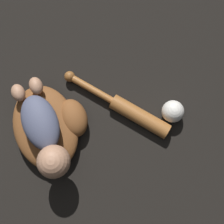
# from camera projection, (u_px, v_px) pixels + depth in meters

# --- Properties ---
(ground_plane) EXTENTS (6.00, 6.00, 0.00)m
(ground_plane) POSITION_uv_depth(u_px,v_px,m) (48.00, 129.00, 1.12)
(ground_plane) COLOR black
(baseball_glove) EXTENTS (0.32, 0.27, 0.08)m
(baseball_glove) POSITION_uv_depth(u_px,v_px,m) (49.00, 126.00, 1.07)
(baseball_glove) COLOR brown
(baseball_glove) RESTS_ON ground
(baby_figure) EXTENTS (0.35, 0.12, 0.10)m
(baby_figure) POSITION_uv_depth(u_px,v_px,m) (43.00, 134.00, 0.98)
(baby_figure) COLOR #4C516B
(baby_figure) RESTS_ON baseball_glove
(baseball_bat) EXTENTS (0.36, 0.29, 0.05)m
(baseball_bat) POSITION_uv_depth(u_px,v_px,m) (128.00, 110.00, 1.10)
(baseball_bat) COLOR #9E602D
(baseball_bat) RESTS_ON ground
(baseball) EXTENTS (0.08, 0.08, 0.08)m
(baseball) POSITION_uv_depth(u_px,v_px,m) (173.00, 111.00, 1.09)
(baseball) COLOR white
(baseball) RESTS_ON ground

